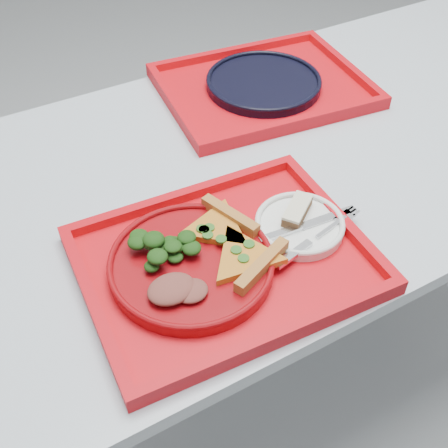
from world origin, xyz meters
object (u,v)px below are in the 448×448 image
Objects in this scene: dinner_plate at (191,266)px; dessert_bar at (297,210)px; tray_far at (263,89)px; navy_plate at (264,84)px; tray_main at (225,263)px.

dinner_plate is 0.21m from dessert_bar.
navy_plate is (0.00, 0.00, 0.01)m from tray_far.
dinner_plate is 1.00× the size of navy_plate.
tray_main is at bearing -128.90° from navy_plate.
dessert_bar is at bearing 10.73° from tray_main.
tray_main is at bearing 151.28° from dessert_bar.
navy_plate is at bearing 54.45° from tray_main.
tray_main is 5.70× the size of dessert_bar.
tray_far is 1.73× the size of navy_plate.
navy_plate reaches higher than tray_main.
tray_main is at bearing -122.38° from tray_far.
dinner_plate is 3.29× the size of dessert_bar.
dessert_bar reaches higher than navy_plate.
dessert_bar is at bearing 2.69° from dinner_plate.
dessert_bar is at bearing -108.44° from tray_far.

